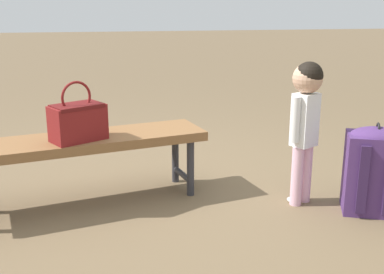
# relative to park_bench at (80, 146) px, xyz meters

# --- Properties ---
(ground_plane) EXTENTS (40.00, 40.00, 0.00)m
(ground_plane) POSITION_rel_park_bench_xyz_m (0.44, 0.04, -0.39)
(ground_plane) COLOR brown
(ground_plane) RESTS_ON ground
(park_bench) EXTENTS (1.65, 0.73, 0.45)m
(park_bench) POSITION_rel_park_bench_xyz_m (0.00, 0.00, 0.00)
(park_bench) COLOR brown
(park_bench) RESTS_ON ground
(handbag) EXTENTS (0.37, 0.31, 0.37)m
(handbag) POSITION_rel_park_bench_xyz_m (-0.00, -0.07, 0.18)
(handbag) COLOR maroon
(handbag) RESTS_ON park_bench
(child_standing) EXTENTS (0.23, 0.19, 0.92)m
(child_standing) POSITION_rel_park_bench_xyz_m (1.39, -0.26, 0.22)
(child_standing) COLOR #E5B2C6
(child_standing) RESTS_ON ground
(backpack_large) EXTENTS (0.41, 0.37, 0.57)m
(backpack_large) POSITION_rel_park_bench_xyz_m (1.77, -0.47, -0.11)
(backpack_large) COLOR #4C2D66
(backpack_large) RESTS_ON ground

